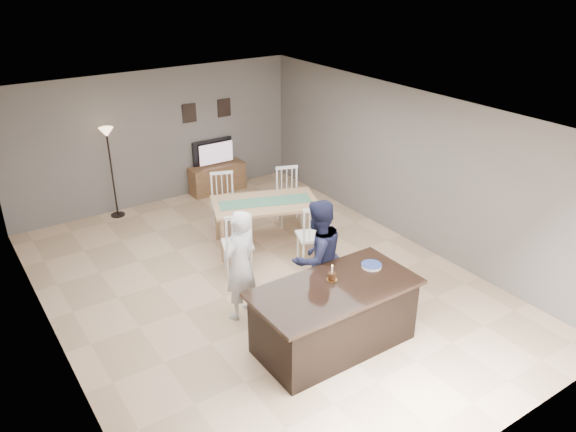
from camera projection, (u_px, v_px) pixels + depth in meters
floor at (262, 284)px, 8.80m from camera, size 8.00×8.00×0.00m
room_shell at (260, 185)px, 8.08m from camera, size 8.00×8.00×8.00m
kitchen_island at (334, 316)px, 7.25m from camera, size 2.15×1.10×0.90m
tv_console at (217, 178)px, 12.10m from camera, size 1.20×0.40×0.60m
television at (215, 153)px, 11.92m from camera, size 0.91×0.12×0.53m
tv_screen_glow at (216, 153)px, 11.85m from camera, size 0.78×0.00×0.78m
picture_frames at (207, 110)px, 11.62m from camera, size 1.10×0.02×0.38m
doorway at (109, 378)px, 5.02m from camera, size 0.00×2.10×2.65m
woman at (240, 265)px, 7.73m from camera, size 0.69×0.57×1.63m
man at (317, 257)px, 7.83m from camera, size 0.87×0.70×1.71m
birthday_cake at (332, 276)px, 7.19m from camera, size 0.14×0.14×0.22m
plate_stack at (371, 266)px, 7.49m from camera, size 0.28×0.28×0.04m
dining_table at (265, 210)px, 9.67m from camera, size 2.30×2.48×1.09m
floor_lamp at (109, 148)px, 10.51m from camera, size 0.27×0.27×1.79m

